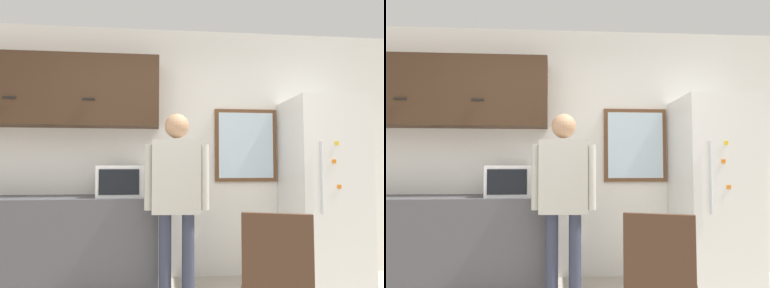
# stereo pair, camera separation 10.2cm
# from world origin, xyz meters

# --- Properties ---
(back_wall) EXTENTS (6.00, 0.06, 2.70)m
(back_wall) POSITION_xyz_m (0.00, 2.06, 1.35)
(back_wall) COLOR white
(back_wall) RESTS_ON ground_plane
(counter) EXTENTS (2.10, 0.56, 0.89)m
(counter) POSITION_xyz_m (-1.15, 1.75, 0.45)
(counter) COLOR #4C4C51
(counter) RESTS_ON ground_plane
(upper_cabinets) EXTENTS (2.10, 0.35, 0.72)m
(upper_cabinets) POSITION_xyz_m (-1.15, 1.86, 1.95)
(upper_cabinets) COLOR #3D2819
(microwave) EXTENTS (0.53, 0.39, 0.30)m
(microwave) POSITION_xyz_m (-0.41, 1.73, 1.04)
(microwave) COLOR white
(microwave) RESTS_ON counter
(person) EXTENTS (0.57, 0.25, 1.66)m
(person) POSITION_xyz_m (0.06, 1.33, 1.01)
(person) COLOR #33384C
(person) RESTS_ON ground_plane
(refrigerator) EXTENTS (0.68, 0.74, 1.88)m
(refrigerator) POSITION_xyz_m (1.57, 1.67, 0.94)
(refrigerator) COLOR white
(refrigerator) RESTS_ON ground_plane
(chair) EXTENTS (0.57, 0.57, 0.91)m
(chair) POSITION_xyz_m (0.63, 0.40, 0.50)
(chair) COLOR #472D1E
(chair) RESTS_ON ground_plane
(window) EXTENTS (0.69, 0.05, 0.80)m
(window) POSITION_xyz_m (0.87, 2.01, 1.42)
(window) COLOR brown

